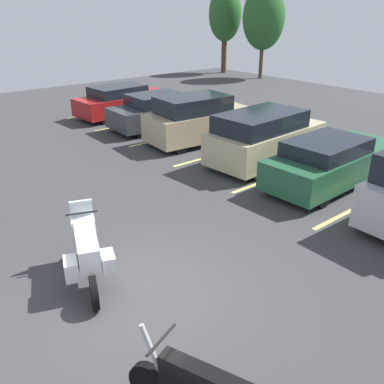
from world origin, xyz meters
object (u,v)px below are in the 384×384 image
at_px(car_champagne, 265,137).
at_px(car_green, 332,161).
at_px(car_charcoal, 162,111).
at_px(car_tan, 199,119).
at_px(car_red, 123,101).
at_px(motorcycle_touring, 87,249).

height_order(car_champagne, car_green, car_champagne).
xyz_separation_m(car_charcoal, car_tan, (2.64, -0.18, 0.17)).
bearing_deg(car_charcoal, car_green, 0.82).
xyz_separation_m(car_champagne, car_green, (2.49, 0.15, -0.18)).
distance_m(car_red, car_tan, 5.62).
distance_m(motorcycle_touring, car_red, 13.49).
xyz_separation_m(car_tan, car_green, (5.74, 0.30, -0.18)).
relative_size(car_red, car_tan, 1.09).
bearing_deg(car_champagne, car_green, 3.53).
bearing_deg(car_champagne, car_tan, -177.47).
distance_m(motorcycle_touring, car_champagne, 8.02).
height_order(motorcycle_touring, car_tan, car_tan).
height_order(car_charcoal, car_champagne, car_champagne).
relative_size(motorcycle_touring, car_green, 0.44).
bearing_deg(car_green, car_champagne, -176.47).
xyz_separation_m(motorcycle_touring, car_green, (0.16, 7.82, 0.04)).
bearing_deg(car_green, car_tan, -177.04).
xyz_separation_m(motorcycle_touring, car_champagne, (-2.34, 7.67, 0.23)).
height_order(car_charcoal, car_tan, car_tan).
bearing_deg(car_red, car_green, 1.55).
height_order(car_red, car_champagne, car_champagne).
distance_m(motorcycle_touring, car_charcoal, 11.27).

